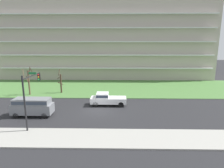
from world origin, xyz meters
The scene contains 9 objects.
ground centered at (0.00, 0.00, 0.00)m, with size 160.00×160.00×0.00m, color #232326.
sidewalk_curb_near centered at (0.00, -8.00, 0.07)m, with size 80.00×4.00×0.15m, color #99968E.
grass_lawn_strip centered at (0.00, 14.00, 0.04)m, with size 80.00×16.00×0.08m, color #477238.
apartment_building centered at (0.00, 27.18, 9.58)m, with size 54.48×11.32×19.16m.
tree_far_left centered at (-13.24, 8.03, 2.66)m, with size 1.82×1.80×5.29m.
tree_left centered at (-7.86, 9.52, 2.00)m, with size 1.20×1.24×4.57m.
van_gray_near_left centered at (-8.38, -2.00, 1.40)m, with size 5.21×2.04×2.36m.
pickup_white_center_left centered at (1.15, 2.50, 1.02)m, with size 5.41×2.03×1.95m.
traffic_signal_mast centered at (-7.04, -5.07, 4.18)m, with size 0.90×4.61×6.16m.
Camera 1 is at (2.51, -25.62, 9.50)m, focal length 30.82 mm.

